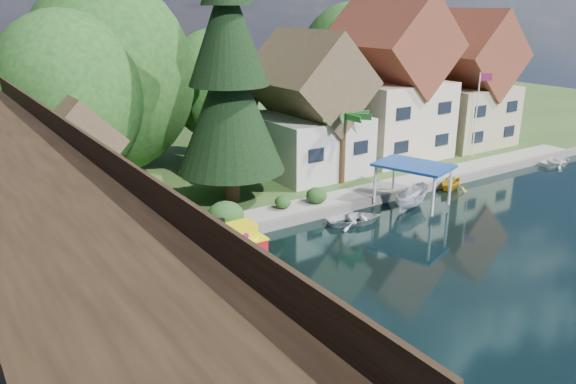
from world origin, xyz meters
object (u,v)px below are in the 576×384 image
Objects in this scene: house_left at (307,114)px; boat_white_a at (355,217)px; house_center at (389,88)px; house_right at (462,88)px; shed at (76,170)px; palm_tree at (343,117)px; trestle_bridge at (5,206)px; boat_yellow at (451,180)px; conifer at (229,75)px; flagpole at (479,106)px; tugboat at (238,242)px; boat_white_b at (557,161)px; boat_canopy at (412,189)px.

boat_white_a is at bearing -108.66° from house_left.
house_right is at bearing -3.18° from house_center.
palm_tree is (18.31, -2.51, 1.62)m from shed.
house_right is 1.59× the size of shed.
trestle_bridge is 30.50m from boat_yellow.
conifer is 2.38× the size of flagpole.
shed is (-27.00, -2.00, -2.59)m from house_center.
house_left reaches higher than shed.
tugboat is at bearing -154.22° from palm_tree.
house_center is 7.79m from flagpole.
boat_white_b is (38.17, -7.62, -3.47)m from shed.
boat_white_b is at bearing 1.32° from tugboat.
house_left is at bearing 24.47° from boat_yellow.
palm_tree is (23.31, 6.81, 0.10)m from trestle_bridge.
conifer is at bearing -9.04° from shed.
house_center is at bearing 55.45° from boat_white_b.
boat_yellow is at bearing -141.43° from house_right.
palm_tree is at bearing 40.62° from boat_yellow.
conifer is at bearing -168.51° from house_center.
boat_canopy reaches higher than boat_yellow.
house_left is 12.06m from boat_yellow.
house_left reaches higher than tugboat.
tugboat is (11.22, 0.97, -4.66)m from trestle_bridge.
trestle_bridge is 12.04× the size of boat_white_a.
house_right reaches higher than shed.
house_left reaches higher than boat_yellow.
house_center is 11.00m from boat_yellow.
boat_canopy reaches higher than tugboat.
boat_white_b is at bearing -40.40° from flagpole.
flagpole is (32.78, -3.03, 1.17)m from shed.
palm_tree is at bearing -7.82° from shed.
tugboat is at bearing -153.51° from house_center.
boat_white_b is (28.54, -6.09, -8.56)m from conifer.
house_right is at bearing 54.58° from flagpole.
conifer is 9.41m from palm_tree.
house_right is 36.08m from shed.
boat_yellow is (6.76, -4.70, -4.72)m from palm_tree.
boat_canopy is at bearing 87.74° from boat_yellow.
house_right is at bearing 2.39° from shed.
house_left is 15.46m from flagpole.
boat_canopy is (1.35, -5.88, -4.12)m from palm_tree.
flagpole is 19.47m from boat_white_a.
house_center is at bearing 3.18° from house_left.
palm_tree is at bearing -15.15° from boat_white_a.
shed is 26.27m from boat_yellow.
conifer is (14.62, 7.80, 3.57)m from trestle_bridge.
boat_white_b is at bearing 2.27° from trestle_bridge.
house_left is 15.99m from tugboat.
house_center is 17.26m from boat_white_a.
shed is 10.88m from tugboat.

